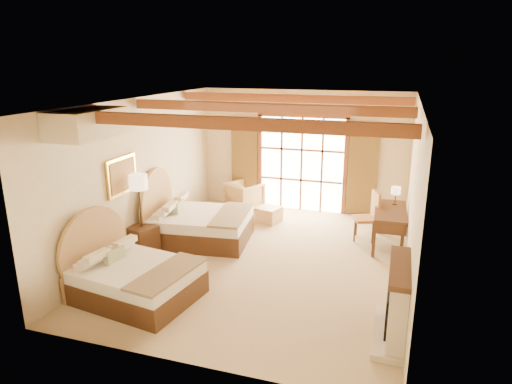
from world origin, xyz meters
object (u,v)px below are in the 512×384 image
at_px(bed_near, 129,275).
at_px(armchair, 244,196).
at_px(bed_far, 194,222).
at_px(nightstand, 143,240).
at_px(desk, 389,227).

relative_size(bed_near, armchair, 2.59).
height_order(bed_near, bed_far, bed_far).
distance_m(bed_far, nightstand, 1.27).
height_order(nightstand, desk, desk).
bearing_deg(bed_far, bed_near, -95.72).
xyz_separation_m(bed_near, armchair, (0.33, 5.10, -0.01)).
xyz_separation_m(nightstand, armchair, (1.05, 3.47, 0.07)).
xyz_separation_m(bed_far, nightstand, (-0.67, -1.08, -0.12)).
relative_size(armchair, desk, 0.54).
bearing_deg(armchair, desk, -171.89).
height_order(bed_far, armchair, bed_far).
bearing_deg(bed_near, armchair, 95.29).
bearing_deg(bed_far, armchair, 74.18).
bearing_deg(desk, armchair, 157.59).
distance_m(bed_near, armchair, 5.11).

